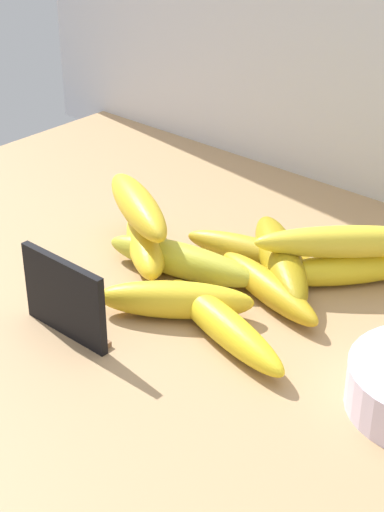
{
  "coord_description": "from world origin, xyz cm",
  "views": [
    {
      "loc": [
        45.03,
        -51.79,
        49.83
      ],
      "look_at": [
        -4.47,
        3.86,
        8.0
      ],
      "focal_mm": 57.84,
      "sensor_mm": 36.0,
      "label": 1
    }
  ],
  "objects_px": {
    "chalkboard_sign": "(65,300)",
    "banana_4": "(268,287)",
    "banana_3": "(225,323)",
    "banana_7": "(182,260)",
    "banana_1": "(348,269)",
    "banana_8": "(350,242)",
    "banana_5": "(279,259)",
    "banana_6": "(177,299)",
    "banana_0": "(146,240)",
    "banana_9": "(138,206)",
    "banana_2": "(252,251)"
  },
  "relations": [
    {
      "from": "chalkboard_sign",
      "to": "banana_3",
      "type": "xyz_separation_m",
      "value": [
        0.12,
        0.1,
        -0.02
      ]
    },
    {
      "from": "banana_1",
      "to": "banana_9",
      "type": "xyz_separation_m",
      "value": [
        -0.21,
        -0.11,
        0.05
      ]
    },
    {
      "from": "banana_1",
      "to": "banana_6",
      "type": "distance_m",
      "value": 0.2
    },
    {
      "from": "banana_1",
      "to": "banana_8",
      "type": "xyz_separation_m",
      "value": [
        0.0,
        -0.0,
        0.03
      ]
    },
    {
      "from": "banana_2",
      "to": "banana_4",
      "type": "xyz_separation_m",
      "value": [
        0.06,
        -0.05,
        0.0
      ]
    },
    {
      "from": "banana_8",
      "to": "banana_6",
      "type": "bearing_deg",
      "value": -119.77
    },
    {
      "from": "banana_1",
      "to": "banana_9",
      "type": "height_order",
      "value": "banana_9"
    },
    {
      "from": "banana_1",
      "to": "banana_7",
      "type": "relative_size",
      "value": 0.98
    },
    {
      "from": "banana_0",
      "to": "banana_6",
      "type": "distance_m",
      "value": 0.13
    },
    {
      "from": "banana_2",
      "to": "banana_9",
      "type": "relative_size",
      "value": 0.98
    },
    {
      "from": "chalkboard_sign",
      "to": "banana_5",
      "type": "height_order",
      "value": "chalkboard_sign"
    },
    {
      "from": "banana_2",
      "to": "banana_4",
      "type": "relative_size",
      "value": 1.01
    },
    {
      "from": "banana_2",
      "to": "banana_7",
      "type": "xyz_separation_m",
      "value": [
        -0.04,
        -0.07,
        0.0
      ]
    },
    {
      "from": "banana_0",
      "to": "banana_5",
      "type": "xyz_separation_m",
      "value": [
        0.14,
        0.06,
        0.0
      ]
    },
    {
      "from": "banana_1",
      "to": "banana_6",
      "type": "xyz_separation_m",
      "value": [
        -0.1,
        -0.17,
        0.0
      ]
    },
    {
      "from": "banana_1",
      "to": "banana_4",
      "type": "relative_size",
      "value": 1.11
    },
    {
      "from": "banana_0",
      "to": "banana_7",
      "type": "relative_size",
      "value": 0.91
    },
    {
      "from": "banana_9",
      "to": "banana_2",
      "type": "bearing_deg",
      "value": 32.42
    },
    {
      "from": "banana_0",
      "to": "banana_9",
      "type": "bearing_deg",
      "value": -160.47
    },
    {
      "from": "banana_5",
      "to": "banana_6",
      "type": "xyz_separation_m",
      "value": [
        -0.03,
        -0.13,
        -0.0
      ]
    },
    {
      "from": "chalkboard_sign",
      "to": "banana_7",
      "type": "height_order",
      "value": "chalkboard_sign"
    },
    {
      "from": "banana_6",
      "to": "banana_9",
      "type": "relative_size",
      "value": 0.95
    },
    {
      "from": "banana_3",
      "to": "banana_7",
      "type": "distance_m",
      "value": 0.13
    },
    {
      "from": "banana_9",
      "to": "banana_1",
      "type": "bearing_deg",
      "value": 26.4
    },
    {
      "from": "banana_7",
      "to": "banana_8",
      "type": "height_order",
      "value": "banana_8"
    },
    {
      "from": "banana_9",
      "to": "banana_3",
      "type": "bearing_deg",
      "value": -19.2
    },
    {
      "from": "banana_0",
      "to": "banana_9",
      "type": "xyz_separation_m",
      "value": [
        -0.01,
        -0.0,
        0.04
      ]
    },
    {
      "from": "banana_4",
      "to": "banana_6",
      "type": "bearing_deg",
      "value": -122.17
    },
    {
      "from": "chalkboard_sign",
      "to": "banana_7",
      "type": "distance_m",
      "value": 0.16
    },
    {
      "from": "banana_2",
      "to": "banana_7",
      "type": "height_order",
      "value": "banana_7"
    },
    {
      "from": "chalkboard_sign",
      "to": "banana_3",
      "type": "bearing_deg",
      "value": 38.6
    },
    {
      "from": "banana_4",
      "to": "banana_2",
      "type": "bearing_deg",
      "value": 140.01
    },
    {
      "from": "banana_8",
      "to": "chalkboard_sign",
      "type": "bearing_deg",
      "value": -120.35
    },
    {
      "from": "banana_1",
      "to": "banana_4",
      "type": "xyz_separation_m",
      "value": [
        -0.04,
        -0.09,
        -0.0
      ]
    },
    {
      "from": "banana_6",
      "to": "banana_4",
      "type": "bearing_deg",
      "value": 57.83
    },
    {
      "from": "banana_3",
      "to": "banana_6",
      "type": "distance_m",
      "value": 0.06
    },
    {
      "from": "banana_5",
      "to": "banana_8",
      "type": "relative_size",
      "value": 0.95
    },
    {
      "from": "banana_6",
      "to": "banana_9",
      "type": "bearing_deg",
      "value": 151.65
    },
    {
      "from": "banana_7",
      "to": "banana_8",
      "type": "relative_size",
      "value": 0.9
    },
    {
      "from": "banana_0",
      "to": "banana_4",
      "type": "relative_size",
      "value": 1.03
    },
    {
      "from": "chalkboard_sign",
      "to": "banana_2",
      "type": "relative_size",
      "value": 0.66
    },
    {
      "from": "banana_2",
      "to": "banana_4",
      "type": "bearing_deg",
      "value": -39.99
    },
    {
      "from": "chalkboard_sign",
      "to": "banana_4",
      "type": "height_order",
      "value": "chalkboard_sign"
    },
    {
      "from": "chalkboard_sign",
      "to": "banana_4",
      "type": "bearing_deg",
      "value": 58.28
    },
    {
      "from": "banana_1",
      "to": "chalkboard_sign",
      "type": "bearing_deg",
      "value": -120.07
    },
    {
      "from": "banana_3",
      "to": "banana_4",
      "type": "bearing_deg",
      "value": 97.35
    },
    {
      "from": "banana_4",
      "to": "banana_6",
      "type": "height_order",
      "value": "banana_6"
    },
    {
      "from": "banana_3",
      "to": "banana_9",
      "type": "distance_m",
      "value": 0.2
    },
    {
      "from": "chalkboard_sign",
      "to": "banana_0",
      "type": "xyz_separation_m",
      "value": [
        -0.05,
        0.16,
        -0.02
      ]
    },
    {
      "from": "banana_1",
      "to": "banana_2",
      "type": "distance_m",
      "value": 0.11
    }
  ]
}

